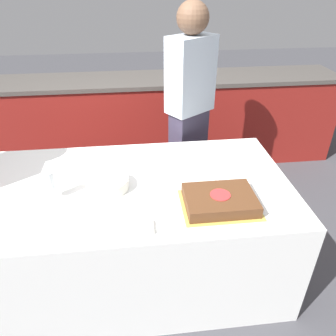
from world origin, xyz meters
TOP-DOWN VIEW (x-y plane):
  - ground_plane at (0.00, 0.00)m, footprint 14.00×14.00m
  - back_counter at (0.00, 1.59)m, footprint 4.40×0.58m
  - dining_table at (0.00, 0.00)m, footprint 1.99×1.04m
  - cake at (0.51, -0.26)m, footprint 0.42×0.32m
  - plate_stack at (-0.10, -0.03)m, footprint 0.24×0.24m
  - wine_glass at (-0.41, -0.09)m, footprint 0.06×0.06m
  - side_plate_near_cake at (0.47, 0.04)m, footprint 0.20×0.20m
  - utensil_pile at (0.05, -0.40)m, footprint 0.16×0.10m
  - person_cutting_cake at (0.51, 0.74)m, footprint 0.40×0.36m

SIDE VIEW (x-z plane):
  - ground_plane at x=0.00m, z-range 0.00..0.00m
  - dining_table at x=0.00m, z-range 0.00..0.74m
  - back_counter at x=0.00m, z-range 0.00..0.92m
  - side_plate_near_cake at x=0.47m, z-range 0.74..0.75m
  - utensil_pile at x=0.05m, z-range 0.74..0.76m
  - plate_stack at x=-0.10m, z-range 0.74..0.81m
  - cake at x=0.51m, z-range 0.74..0.81m
  - wine_glass at x=-0.41m, z-range 0.78..0.95m
  - person_cutting_cake at x=0.51m, z-range 0.05..1.73m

